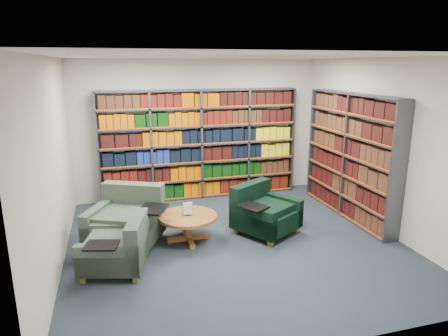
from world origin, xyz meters
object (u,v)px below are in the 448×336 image
object	(u,v)px
chair_green_right	(262,213)
coffee_table	(188,220)
chair_teal_left	(128,222)
chair_teal_front	(120,249)

from	to	relation	value
chair_green_right	coffee_table	bearing A→B (deg)	-178.65
chair_teal_left	chair_teal_front	xyz separation A→B (m)	(-0.14, -0.81, -0.06)
coffee_table	chair_teal_left	bearing A→B (deg)	169.76
chair_green_right	coffee_table	xyz separation A→B (m)	(-1.24, -0.03, 0.02)
chair_teal_left	coffee_table	bearing A→B (deg)	-10.24
chair_teal_left	chair_green_right	size ratio (longest dim) A/B	1.10
chair_green_right	chair_teal_front	bearing A→B (deg)	-163.60
chair_green_right	coffee_table	world-z (taller)	chair_green_right
chair_teal_front	coffee_table	xyz separation A→B (m)	(1.05, 0.64, 0.04)
chair_teal_front	coffee_table	world-z (taller)	chair_teal_front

